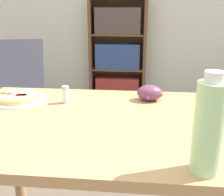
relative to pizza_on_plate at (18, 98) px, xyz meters
name	(u,v)px	position (x,y,z in m)	size (l,w,h in m)	color
dining_table	(121,143)	(0.49, -0.18, -0.12)	(1.35, 0.80, 0.77)	tan
pizza_on_plate	(18,98)	(0.00, 0.00, 0.00)	(0.25, 0.25, 0.04)	white
grape_bunch	(150,93)	(0.61, 0.07, 0.02)	(0.12, 0.10, 0.07)	#6B3856
drink_bottle	(209,127)	(0.73, -0.52, 0.11)	(0.08, 0.08, 0.27)	#B7EAA3
salt_shaker	(66,95)	(0.23, -0.01, 0.02)	(0.03, 0.03, 0.08)	white
lounge_chair_near	(13,108)	(-0.61, 1.16, -0.49)	(0.74, 0.88, 0.88)	slate
bookshelf	(118,55)	(0.28, 2.26, -0.16)	(0.69, 0.25, 1.30)	brown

